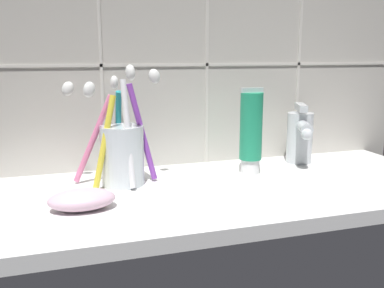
% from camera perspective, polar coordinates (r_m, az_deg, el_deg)
% --- Properties ---
extents(sink_counter, '(0.74, 0.31, 0.02)m').
position_cam_1_polar(sink_counter, '(0.66, 4.60, -6.45)').
color(sink_counter, white).
rests_on(sink_counter, ground).
extents(tile_wall_backsplash, '(0.84, 0.02, 0.52)m').
position_cam_1_polar(tile_wall_backsplash, '(0.77, 0.49, 15.22)').
color(tile_wall_backsplash, '#B7B2A8').
rests_on(tile_wall_backsplash, ground).
extents(toothbrush_cup, '(0.15, 0.12, 0.18)m').
position_cam_1_polar(toothbrush_cup, '(0.66, -9.40, -0.71)').
color(toothbrush_cup, silver).
rests_on(toothbrush_cup, sink_counter).
extents(toothpaste_tube, '(0.04, 0.04, 0.14)m').
position_cam_1_polar(toothpaste_tube, '(0.71, 7.87, 1.66)').
color(toothpaste_tube, white).
rests_on(toothpaste_tube, sink_counter).
extents(sink_faucet, '(0.06, 0.10, 0.11)m').
position_cam_1_polar(sink_faucet, '(0.80, 14.24, 1.15)').
color(sink_faucet, silver).
rests_on(sink_faucet, sink_counter).
extents(soap_bar, '(0.09, 0.05, 0.03)m').
position_cam_1_polar(soap_bar, '(0.57, -14.47, -7.18)').
color(soap_bar, '#DBB2C6').
rests_on(soap_bar, sink_counter).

